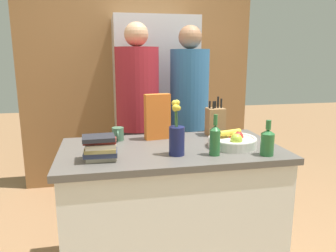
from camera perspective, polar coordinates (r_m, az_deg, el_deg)
The scene contains 13 objects.
kitchen_island at distance 2.28m, azimuth 0.49°, elevation -14.73°, with size 1.41×0.76×0.91m.
back_wall_wood at distance 3.80m, azimuth -5.19°, elevation 9.45°, with size 2.61×0.12×2.60m.
refrigerator at distance 3.50m, azimuth -2.37°, elevation 3.15°, with size 0.83×0.62×1.86m.
fruit_bowl at distance 2.16m, azimuth 11.06°, elevation -2.45°, with size 0.31×0.31×0.10m.
knife_block at distance 2.43m, azimuth 8.23°, elevation 0.83°, with size 0.13×0.11×0.28m.
flower_vase at distance 1.92m, azimuth 1.44°, elevation -1.72°, with size 0.09×0.09×0.33m.
cereal_box at distance 2.28m, azimuth -1.86°, elevation 1.62°, with size 0.18×0.09×0.32m.
coffee_mug at distance 2.29m, azimuth -8.72°, elevation -1.39°, with size 0.08×0.12×0.09m.
book_stack at distance 1.88m, azimuth -11.72°, elevation -3.73°, with size 0.20×0.15×0.14m.
bottle_oil at distance 1.94m, azimuth 8.17°, elevation -2.31°, with size 0.06×0.06×0.24m.
bottle_vinegar at distance 2.01m, azimuth 16.92°, elevation -2.61°, with size 0.08×0.08×0.21m.
person_at_sink at distance 2.89m, azimuth -5.27°, elevation 2.25°, with size 0.37×0.37×1.76m.
person_in_blue at distance 2.96m, azimuth 3.70°, elevation 2.41°, with size 0.34×0.34×1.74m.
Camera 1 is at (-0.42, -1.98, 1.49)m, focal length 35.00 mm.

